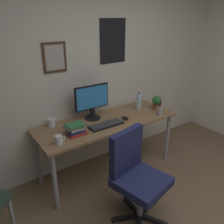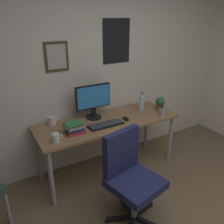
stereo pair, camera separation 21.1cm
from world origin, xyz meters
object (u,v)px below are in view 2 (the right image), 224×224
monitor (93,100)px  coffee_mug_near (56,138)px  book_stack_left (74,128)px  computer_mouse (126,118)px  coffee_mug_far (52,120)px  office_chair (130,174)px  keyboard (106,125)px  potted_plant (160,103)px  water_bottle (141,103)px  pen_cup (162,112)px

monitor → coffee_mug_near: bearing=-149.0°
monitor → book_stack_left: (-0.38, -0.28, -0.17)m
book_stack_left → monitor: bearing=36.7°
computer_mouse → coffee_mug_far: (-0.83, 0.34, 0.03)m
office_chair → keyboard: office_chair is taller
office_chair → computer_mouse: (0.41, 0.70, 0.23)m
keyboard → computer_mouse: 0.30m
office_chair → potted_plant: 1.26m
computer_mouse → book_stack_left: (-0.69, -0.02, 0.05)m
water_bottle → book_stack_left: size_ratio=1.10×
office_chair → water_bottle: water_bottle is taller
office_chair → computer_mouse: bearing=59.5°
potted_plant → book_stack_left: potted_plant is taller
keyboard → potted_plant: bearing=2.9°
monitor → keyboard: 0.36m
pen_cup → keyboard: bearing=170.6°
computer_mouse → water_bottle: (0.36, 0.17, 0.09)m
water_bottle → potted_plant: size_ratio=1.29×
coffee_mug_far → water_bottle: bearing=-8.3°
water_bottle → book_stack_left: bearing=-170.2°
water_bottle → potted_plant: bearing=-33.9°
keyboard → coffee_mug_far: (-0.53, 0.36, 0.04)m
office_chair → keyboard: (0.11, 0.68, 0.22)m
coffee_mug_near → computer_mouse: bearing=6.3°
keyboard → potted_plant: (0.87, 0.04, 0.09)m
monitor → coffee_mug_near: (-0.61, -0.37, -0.19)m
monitor → office_chair: bearing=-95.4°
water_bottle → book_stack_left: (-1.06, -0.18, -0.04)m
pen_cup → water_bottle: bearing=108.4°
computer_mouse → coffee_mug_near: bearing=-173.7°
pen_cup → book_stack_left: size_ratio=0.87×
monitor → keyboard: size_ratio=1.07×
keyboard → water_bottle: (0.66, 0.18, 0.09)m
coffee_mug_near → potted_plant: (1.50, 0.13, 0.06)m
keyboard → coffee_mug_far: coffee_mug_far is taller
keyboard → coffee_mug_near: coffee_mug_near is taller
office_chair → pen_cup: office_chair is taller
water_bottle → coffee_mug_near: 1.32m
coffee_mug_near → office_chair: bearing=-49.0°
keyboard → potted_plant: 0.88m
monitor → pen_cup: 0.90m
computer_mouse → book_stack_left: size_ratio=0.48×
book_stack_left → coffee_mug_near: bearing=-159.9°
keyboard → water_bottle: 0.69m
water_bottle → coffee_mug_far: 1.21m
office_chair → coffee_mug_far: 1.15m
water_bottle → pen_cup: size_ratio=1.26×
computer_mouse → coffee_mug_far: coffee_mug_far is taller
coffee_mug_far → potted_plant: 1.44m
computer_mouse → water_bottle: bearing=24.7°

